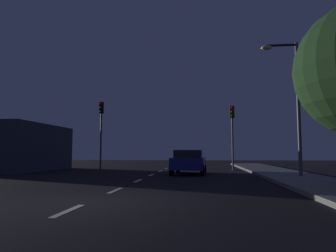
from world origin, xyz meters
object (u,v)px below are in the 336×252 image
at_px(traffic_signal_left, 101,122).
at_px(car_stopped_ahead, 189,162).
at_px(traffic_signal_right, 232,125).
at_px(street_lamp_right, 292,96).

bearing_deg(traffic_signal_left, car_stopped_ahead, -32.04).
distance_m(traffic_signal_right, car_stopped_ahead, 5.94).
height_order(car_stopped_ahead, street_lamp_right, street_lamp_right).
distance_m(traffic_signal_left, traffic_signal_right, 10.06).
height_order(traffic_signal_right, car_stopped_ahead, traffic_signal_right).
height_order(traffic_signal_right, street_lamp_right, street_lamp_right).
relative_size(traffic_signal_left, traffic_signal_right, 1.10).
xyz_separation_m(car_stopped_ahead, street_lamp_right, (5.36, -2.96, 3.42)).
relative_size(car_stopped_ahead, street_lamp_right, 0.61).
bearing_deg(traffic_signal_right, car_stopped_ahead, -124.70).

